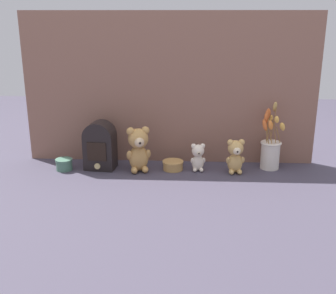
{
  "coord_description": "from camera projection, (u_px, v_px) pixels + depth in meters",
  "views": [
    {
      "loc": [
        0.11,
        -2.04,
        0.78
      ],
      "look_at": [
        0.0,
        0.02,
        0.13
      ],
      "focal_mm": 45.0,
      "sensor_mm": 36.0,
      "label": 1
    }
  ],
  "objects": [
    {
      "name": "ground_plane",
      "position": [
        168.0,
        171.0,
        2.19
      ],
      "size": [
        4.0,
        4.0,
        0.0
      ],
      "primitive_type": "plane",
      "color": "#3D3847"
    },
    {
      "name": "backdrop_wall",
      "position": [
        169.0,
        89.0,
        2.22
      ],
      "size": [
        1.56,
        0.02,
        0.8
      ],
      "color": "#845B4C",
      "rests_on": "ground"
    },
    {
      "name": "teddy_bear_large",
      "position": [
        138.0,
        148.0,
        2.15
      ],
      "size": [
        0.13,
        0.12,
        0.24
      ],
      "color": "tan",
      "rests_on": "ground"
    },
    {
      "name": "teddy_bear_medium",
      "position": [
        235.0,
        156.0,
        2.13
      ],
      "size": [
        0.1,
        0.09,
        0.18
      ],
      "color": "tan",
      "rests_on": "ground"
    },
    {
      "name": "teddy_bear_small",
      "position": [
        198.0,
        157.0,
        2.17
      ],
      "size": [
        0.08,
        0.07,
        0.15
      ],
      "color": "beige",
      "rests_on": "ground"
    },
    {
      "name": "flower_vase",
      "position": [
        270.0,
        150.0,
        2.2
      ],
      "size": [
        0.13,
        0.13,
        0.35
      ],
      "color": "silver",
      "rests_on": "ground"
    },
    {
      "name": "vintage_radio",
      "position": [
        100.0,
        145.0,
        2.19
      ],
      "size": [
        0.17,
        0.13,
        0.25
      ],
      "color": "black",
      "rests_on": "ground"
    },
    {
      "name": "decorative_tin_tall",
      "position": [
        64.0,
        164.0,
        2.2
      ],
      "size": [
        0.09,
        0.09,
        0.06
      ],
      "color": "#47705B",
      "rests_on": "ground"
    },
    {
      "name": "decorative_tin_short",
      "position": [
        173.0,
        165.0,
        2.2
      ],
      "size": [
        0.11,
        0.11,
        0.05
      ],
      "color": "tan",
      "rests_on": "ground"
    }
  ]
}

